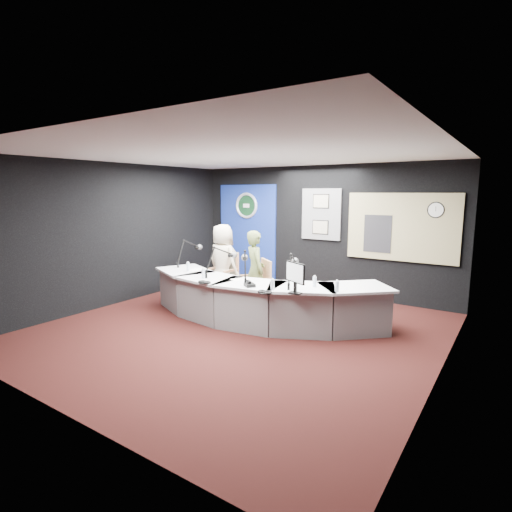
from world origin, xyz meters
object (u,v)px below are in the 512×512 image
Objects in this scene: broadcast_desk at (255,300)px; person_woman at (255,271)px; armchair_left at (223,277)px; armchair_right at (255,287)px; person_man at (223,262)px.

person_woman reaches higher than broadcast_desk.
person_woman is (1.02, -0.30, 0.29)m from armchair_left.
armchair_right is 1.12m from person_man.
person_man is at bearing -159.67° from armchair_right.
armchair_left is 1.10m from person_woman.
person_man is 1.07m from person_woman.
armchair_left is 1.06× the size of armchair_right.
person_man is (-1.39, 0.85, 0.41)m from broadcast_desk.
person_man reaches higher than armchair_left.
person_woman is at bearing 36.97° from armchair_right.
armchair_left is at bearing 21.01° from person_woman.
broadcast_desk is 0.66m from armchair_right.
person_woman reaches higher than armchair_left.
broadcast_desk is 1.63m from armchair_left.
person_woman is (0.00, 0.00, 0.32)m from armchair_right.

